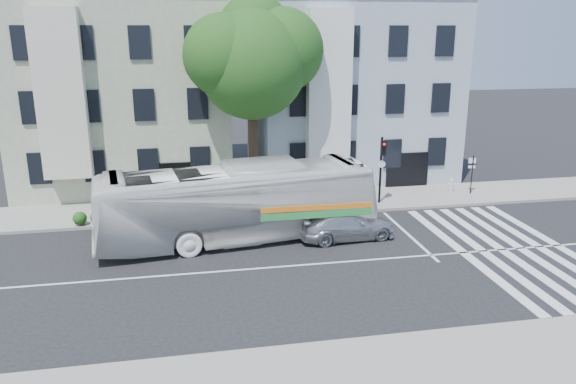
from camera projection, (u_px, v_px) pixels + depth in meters
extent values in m
plane|color=black|center=(281.00, 267.00, 22.79)|extent=(120.00, 120.00, 0.00)
cube|color=gray|center=(256.00, 206.00, 30.31)|extent=(80.00, 4.00, 0.15)
cube|color=gray|center=(332.00, 383.00, 15.23)|extent=(80.00, 4.00, 0.15)
cube|color=#959C83|center=(125.00, 93.00, 34.13)|extent=(12.00, 10.00, 11.00)
cube|color=#99A5B6|center=(347.00, 88.00, 36.62)|extent=(12.00, 10.00, 11.00)
cylinder|color=#2D2116|center=(254.00, 158.00, 30.07)|extent=(0.56, 0.56, 5.20)
sphere|color=#1C4315|center=(252.00, 65.00, 28.68)|extent=(5.60, 5.60, 5.60)
sphere|color=#1C4315|center=(281.00, 50.00, 29.14)|extent=(4.40, 4.40, 4.40)
sphere|color=#1C4315|center=(225.00, 55.00, 28.01)|extent=(4.20, 4.20, 4.20)
sphere|color=#1C4315|center=(254.00, 30.00, 29.39)|extent=(3.80, 3.80, 3.80)
sphere|color=#1C4315|center=(240.00, 84.00, 29.42)|extent=(3.40, 3.40, 3.40)
imported|color=silver|center=(237.00, 203.00, 25.24)|extent=(4.68, 12.95, 3.53)
imported|color=silver|center=(346.00, 225.00, 25.67)|extent=(2.21, 4.66, 1.31)
cylinder|color=black|center=(380.00, 172.00, 30.15)|extent=(0.13, 0.13, 3.78)
cube|color=black|center=(383.00, 148.00, 29.53)|extent=(0.26, 0.21, 0.76)
sphere|color=red|center=(384.00, 144.00, 29.35)|extent=(0.14, 0.14, 0.14)
cylinder|color=white|center=(382.00, 164.00, 29.88)|extent=(0.40, 0.05, 0.40)
cylinder|color=beige|center=(451.00, 186.00, 32.57)|extent=(0.27, 0.27, 0.67)
sphere|color=beige|center=(452.00, 180.00, 32.47)|extent=(0.25, 0.25, 0.25)
cylinder|color=beige|center=(451.00, 184.00, 32.55)|extent=(0.48, 0.29, 0.16)
cylinder|color=black|center=(472.00, 175.00, 31.97)|extent=(0.06, 0.06, 2.23)
cube|color=white|center=(472.00, 161.00, 31.84)|extent=(0.40, 0.12, 0.31)
cube|color=white|center=(472.00, 167.00, 31.94)|extent=(0.40, 0.12, 0.16)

